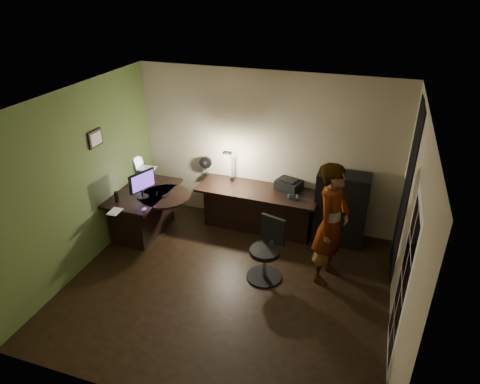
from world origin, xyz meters
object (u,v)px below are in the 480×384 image
(desk_left, at_px, (145,212))
(monitor, at_px, (142,188))
(person, at_px, (331,224))
(cabinet, at_px, (341,209))
(desk_right, at_px, (258,210))
(office_chair, at_px, (265,251))

(desk_left, bearing_deg, monitor, -58.13)
(person, bearing_deg, monitor, 106.24)
(monitor, relative_size, person, 0.27)
(cabinet, bearing_deg, desk_left, -166.22)
(monitor, height_order, person, person)
(desk_right, distance_m, cabinet, 1.41)
(office_chair, bearing_deg, desk_right, 126.61)
(desk_left, distance_m, office_chair, 2.36)
(desk_left, relative_size, person, 0.74)
(cabinet, distance_m, office_chair, 1.62)
(desk_right, height_order, office_chair, office_chair)
(desk_left, xyz_separation_m, office_chair, (2.28, -0.57, 0.08))
(desk_right, bearing_deg, cabinet, 4.61)
(desk_right, bearing_deg, office_chair, -67.53)
(desk_left, bearing_deg, desk_right, 21.54)
(desk_left, bearing_deg, person, -4.10)
(office_chair, relative_size, person, 0.51)
(monitor, relative_size, office_chair, 0.52)
(desk_left, relative_size, cabinet, 1.09)
(monitor, height_order, office_chair, monitor)
(desk_left, height_order, desk_right, desk_left)
(cabinet, distance_m, monitor, 3.24)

